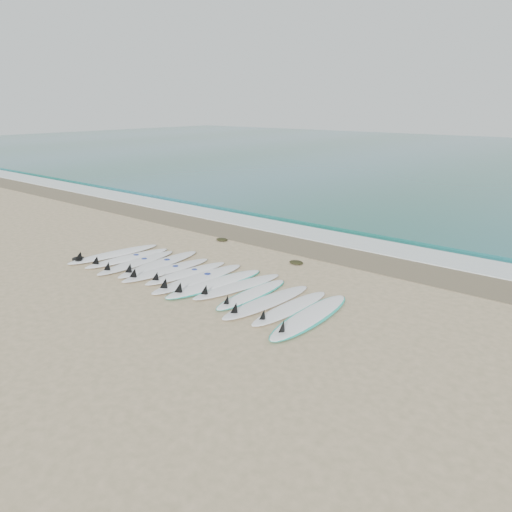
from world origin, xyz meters
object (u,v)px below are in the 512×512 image
Objects in this scene: surfboard_12 at (309,317)px; leash_coil at (78,260)px; surfboard_0 at (112,254)px; surfboard_6 at (197,279)px.

surfboard_12 reaches higher than leash_coil.
surfboard_6 is (3.37, 0.09, 0.00)m from surfboard_0.
surfboard_0 and surfboard_12 have the same top height.
surfboard_12 is at bearing 7.01° from surfboard_0.
surfboard_12 is at bearing 0.45° from surfboard_6.
surfboard_0 is at bearing -176.36° from surfboard_6.
surfboard_6 is 3.37m from surfboard_12.
surfboard_0 reaches higher than leash_coil.
surfboard_6 is at bearing 175.13° from surfboard_12.
surfboard_6 reaches higher than surfboard_0.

